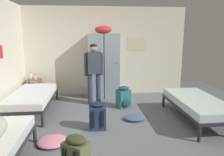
# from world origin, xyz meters

# --- Properties ---
(ground_plane) EXTENTS (7.81, 7.81, 0.00)m
(ground_plane) POSITION_xyz_m (0.00, 0.00, 0.00)
(ground_plane) COLOR slate
(room_backdrop) EXTENTS (4.87, 4.94, 2.64)m
(room_backdrop) POSITION_xyz_m (-1.20, 1.24, 1.32)
(room_backdrop) COLOR beige
(room_backdrop) RESTS_ON ground_plane
(locker_bank) EXTENTS (0.90, 0.55, 2.07)m
(locker_bank) POSITION_xyz_m (-0.06, 2.16, 0.97)
(locker_bank) COLOR #8C99A3
(locker_bank) RESTS_ON ground_plane
(shelf_unit) EXTENTS (0.38, 0.30, 0.57)m
(shelf_unit) POSITION_xyz_m (-2.08, 2.17, 0.35)
(shelf_unit) COLOR brown
(shelf_unit) RESTS_ON ground_plane
(bed_left_rear) EXTENTS (0.90, 1.90, 0.49)m
(bed_left_rear) POSITION_xyz_m (-1.83, 1.02, 0.38)
(bed_left_rear) COLOR #28282D
(bed_left_rear) RESTS_ON ground_plane
(bed_right) EXTENTS (0.90, 1.90, 0.49)m
(bed_right) POSITION_xyz_m (1.83, 0.15, 0.38)
(bed_right) COLOR #28282D
(bed_right) RESTS_ON ground_plane
(person_traveler) EXTENTS (0.50, 0.27, 1.59)m
(person_traveler) POSITION_xyz_m (-0.35, 1.49, 0.96)
(person_traveler) COLOR #2D334C
(person_traveler) RESTS_ON ground_plane
(water_bottle) EXTENTS (0.06, 0.06, 0.20)m
(water_bottle) POSITION_xyz_m (-2.16, 2.19, 0.66)
(water_bottle) COLOR white
(water_bottle) RESTS_ON shelf_unit
(lotion_bottle) EXTENTS (0.05, 0.05, 0.16)m
(lotion_bottle) POSITION_xyz_m (-2.01, 2.13, 0.64)
(lotion_bottle) COLOR beige
(lotion_bottle) RESTS_ON shelf_unit
(backpack_teal) EXTENTS (0.39, 0.40, 0.55)m
(backpack_teal) POSITION_xyz_m (0.38, 1.13, 0.26)
(backpack_teal) COLOR #23666B
(backpack_teal) RESTS_ON ground_plane
(backpack_olive) EXTENTS (0.41, 0.42, 0.55)m
(backpack_olive) POSITION_xyz_m (-0.62, -1.44, 0.26)
(backpack_olive) COLOR #566038
(backpack_olive) RESTS_ON ground_plane
(backpack_navy) EXTENTS (0.32, 0.34, 0.55)m
(backpack_navy) POSITION_xyz_m (-0.32, -0.07, 0.26)
(backpack_navy) COLOR navy
(backpack_navy) RESTS_ON ground_plane
(clothes_pile_pink) EXTENTS (0.51, 0.51, 0.09)m
(clothes_pile_pink) POSITION_xyz_m (-1.10, -0.59, 0.05)
(clothes_pile_pink) COLOR pink
(clothes_pile_pink) RESTS_ON ground_plane
(clothes_pile_denim) EXTENTS (0.45, 0.37, 0.09)m
(clothes_pile_denim) POSITION_xyz_m (0.49, 0.30, 0.04)
(clothes_pile_denim) COLOR #42567A
(clothes_pile_denim) RESTS_ON ground_plane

